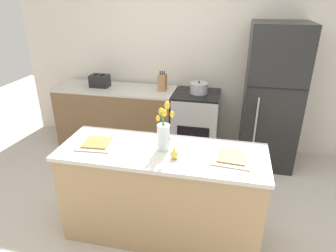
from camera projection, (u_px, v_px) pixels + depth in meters
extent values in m
plane|color=beige|center=(163.00, 231.00, 2.94)|extent=(10.00, 10.00, 0.00)
cube|color=silver|center=(195.00, 54.00, 4.17)|extent=(5.20, 0.08, 2.70)
cube|color=tan|center=(162.00, 195.00, 2.77)|extent=(1.76, 0.62, 0.87)
cube|color=beige|center=(162.00, 152.00, 2.58)|extent=(1.80, 0.66, 0.03)
cube|color=brown|center=(118.00, 119.00, 4.40)|extent=(1.68, 0.60, 0.88)
cube|color=beige|center=(115.00, 89.00, 4.21)|extent=(1.68, 0.60, 0.03)
cube|color=#B2B5B7|center=(196.00, 125.00, 4.17)|extent=(0.60, 0.60, 0.89)
cube|color=black|center=(197.00, 94.00, 3.98)|extent=(0.60, 0.60, 0.02)
cube|color=black|center=(193.00, 137.00, 3.91)|extent=(0.42, 0.01, 0.29)
cube|color=black|center=(272.00, 98.00, 3.78)|extent=(0.68, 0.64, 1.83)
cube|color=black|center=(277.00, 89.00, 3.41)|extent=(0.67, 0.01, 0.01)
cylinder|color=#B2B5B7|center=(255.00, 129.00, 3.64)|extent=(0.02, 0.02, 0.80)
cylinder|color=silver|center=(164.00, 137.00, 2.55)|extent=(0.11, 0.11, 0.23)
cylinder|color=#4C9342|center=(166.00, 129.00, 2.50)|extent=(0.11, 0.03, 0.26)
ellipsoid|color=yellow|center=(172.00, 114.00, 2.42)|extent=(0.04, 0.04, 0.06)
cylinder|color=#4C9342|center=(164.00, 126.00, 2.52)|extent=(0.03, 0.11, 0.30)
ellipsoid|color=yellow|center=(167.00, 105.00, 2.49)|extent=(0.05, 0.05, 0.07)
cylinder|color=#4C9342|center=(162.00, 129.00, 2.53)|extent=(0.03, 0.03, 0.26)
ellipsoid|color=yellow|center=(161.00, 111.00, 2.48)|extent=(0.04, 0.04, 0.07)
cylinder|color=#4C9342|center=(161.00, 132.00, 2.51)|extent=(0.05, 0.05, 0.23)
ellipsoid|color=yellow|center=(158.00, 118.00, 2.44)|extent=(0.03, 0.03, 0.05)
cylinder|color=#4C9342|center=(164.00, 129.00, 2.50)|extent=(0.03, 0.05, 0.27)
ellipsoid|color=yellow|center=(164.00, 113.00, 2.42)|extent=(0.04, 0.04, 0.06)
ellipsoid|color=#E5CC4C|center=(174.00, 154.00, 2.43)|extent=(0.07, 0.07, 0.08)
cone|color=#E5CC4C|center=(174.00, 149.00, 2.42)|extent=(0.04, 0.04, 0.03)
cylinder|color=brown|center=(174.00, 147.00, 2.41)|extent=(0.01, 0.01, 0.02)
cube|color=beige|center=(97.00, 144.00, 2.68)|extent=(0.33, 0.33, 0.01)
cube|color=#A37A42|center=(97.00, 142.00, 2.67)|extent=(0.24, 0.24, 0.01)
cube|color=beige|center=(232.00, 158.00, 2.44)|extent=(0.33, 0.33, 0.01)
cube|color=#A37A42|center=(232.00, 157.00, 2.44)|extent=(0.24, 0.24, 0.01)
cube|color=black|center=(100.00, 81.00, 4.22)|extent=(0.26, 0.18, 0.17)
cube|color=black|center=(96.00, 75.00, 4.20)|extent=(0.05, 0.11, 0.01)
cube|color=black|center=(102.00, 75.00, 4.18)|extent=(0.05, 0.11, 0.01)
cube|color=black|center=(90.00, 78.00, 4.24)|extent=(0.02, 0.02, 0.02)
cylinder|color=#B2B5B7|center=(199.00, 88.00, 3.96)|extent=(0.24, 0.24, 0.13)
cylinder|color=#B2B5B7|center=(199.00, 83.00, 3.93)|extent=(0.24, 0.24, 0.01)
sphere|color=black|center=(199.00, 82.00, 3.92)|extent=(0.02, 0.02, 0.02)
cube|color=#A37547|center=(162.00, 83.00, 4.05)|extent=(0.10, 0.14, 0.22)
cylinder|color=black|center=(160.00, 73.00, 4.00)|extent=(0.01, 0.01, 0.05)
cylinder|color=black|center=(162.00, 73.00, 3.99)|extent=(0.01, 0.01, 0.05)
cylinder|color=black|center=(165.00, 73.00, 3.99)|extent=(0.01, 0.01, 0.05)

